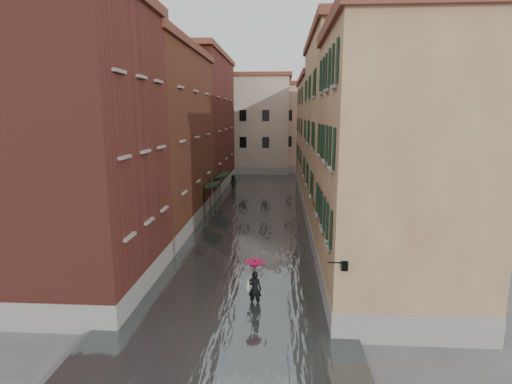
% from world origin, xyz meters
% --- Properties ---
extents(ground, '(120.00, 120.00, 0.00)m').
position_xyz_m(ground, '(0.00, 0.00, 0.00)').
color(ground, '#545456').
rests_on(ground, ground).
extents(floodwater, '(10.00, 60.00, 0.20)m').
position_xyz_m(floodwater, '(0.00, 13.00, 0.10)').
color(floodwater, '#484F50').
rests_on(floodwater, ground).
extents(building_left_near, '(6.00, 8.00, 13.00)m').
position_xyz_m(building_left_near, '(-7.00, -2.00, 6.50)').
color(building_left_near, brown).
rests_on(building_left_near, ground).
extents(building_left_mid, '(6.00, 14.00, 12.50)m').
position_xyz_m(building_left_mid, '(-7.00, 9.00, 6.25)').
color(building_left_mid, '#5C2E1D').
rests_on(building_left_mid, ground).
extents(building_left_far, '(6.00, 16.00, 14.00)m').
position_xyz_m(building_left_far, '(-7.00, 24.00, 7.00)').
color(building_left_far, brown).
rests_on(building_left_far, ground).
extents(building_right_near, '(6.00, 8.00, 11.50)m').
position_xyz_m(building_right_near, '(7.00, -2.00, 5.75)').
color(building_right_near, '#916B4A').
rests_on(building_right_near, ground).
extents(building_right_mid, '(6.00, 14.00, 13.00)m').
position_xyz_m(building_right_mid, '(7.00, 9.00, 6.50)').
color(building_right_mid, tan).
rests_on(building_right_mid, ground).
extents(building_right_far, '(6.00, 16.00, 11.50)m').
position_xyz_m(building_right_far, '(7.00, 24.00, 5.75)').
color(building_right_far, '#916B4A').
rests_on(building_right_far, ground).
extents(building_end_cream, '(12.00, 9.00, 13.00)m').
position_xyz_m(building_end_cream, '(-3.00, 38.00, 6.50)').
color(building_end_cream, beige).
rests_on(building_end_cream, ground).
extents(building_end_pink, '(10.00, 9.00, 12.00)m').
position_xyz_m(building_end_pink, '(6.00, 40.00, 6.00)').
color(building_end_pink, '#CEAC91').
rests_on(building_end_pink, ground).
extents(awning_near, '(1.09, 2.90, 2.80)m').
position_xyz_m(awning_near, '(-3.49, 12.33, 2.46)').
color(awning_near, black).
rests_on(awning_near, ground).
extents(awning_far, '(1.09, 3.26, 2.80)m').
position_xyz_m(awning_far, '(-3.48, 17.48, 2.47)').
color(awning_far, black).
rests_on(awning_far, ground).
extents(wall_lantern, '(0.71, 0.22, 0.35)m').
position_xyz_m(wall_lantern, '(4.33, -6.00, 3.01)').
color(wall_lantern, black).
rests_on(wall_lantern, ground).
extents(window_planters, '(0.59, 8.22, 0.84)m').
position_xyz_m(window_planters, '(4.12, -0.91, 3.51)').
color(window_planters, brown).
rests_on(window_planters, ground).
extents(pedestrian_main, '(0.85, 0.85, 2.06)m').
position_xyz_m(pedestrian_main, '(1.01, -3.37, 1.20)').
color(pedestrian_main, black).
rests_on(pedestrian_main, ground).
extents(pedestrian_far, '(1.05, 0.94, 1.78)m').
position_xyz_m(pedestrian_far, '(-3.00, 22.47, 0.89)').
color(pedestrian_far, black).
rests_on(pedestrian_far, ground).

